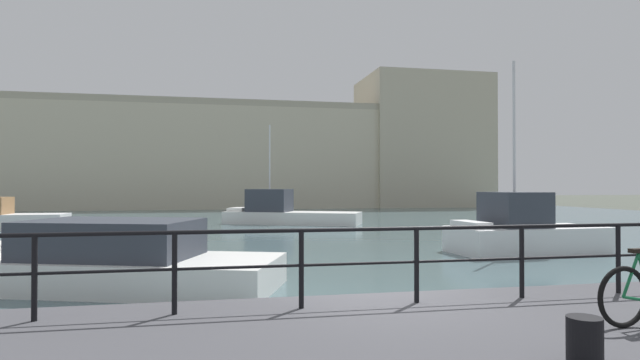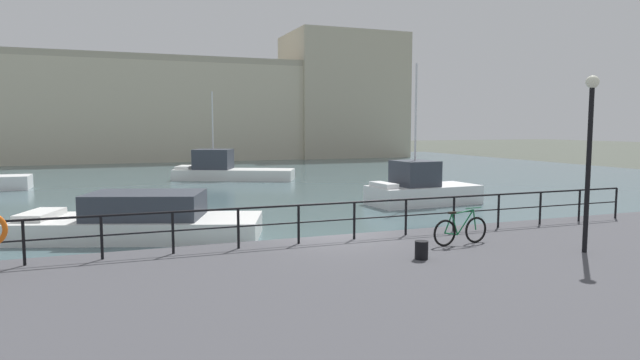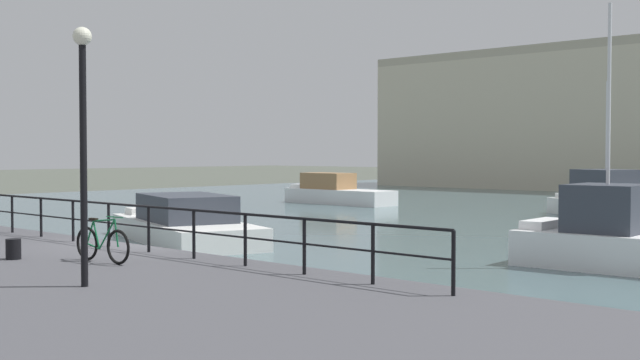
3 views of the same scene
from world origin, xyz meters
The scene contains 11 objects.
ground_plane centered at (0.00, 0.00, 0.00)m, with size 240.00×240.00×0.00m, color #4C5147.
water_basin centered at (0.00, 30.20, 0.01)m, with size 80.00×60.00×0.01m, color #476066.
quay_promenade centered at (0.00, -6.50, 0.42)m, with size 56.00×13.00×0.84m, color #47474C.
harbor_building centered at (6.24, 52.71, 6.23)m, with size 60.05×11.06×15.89m.
moored_small_launch centered at (-5.13, 5.74, 0.65)m, with size 8.95×5.60×1.66m.
moored_harbor_tender centered at (1.99, 26.15, 0.79)m, with size 9.14×6.11×6.58m.
moored_green_narrowboat centered at (8.75, 9.60, 0.81)m, with size 5.79×2.88×7.13m.
quay_railing centered at (-0.52, -0.75, 1.58)m, with size 21.58×0.07×1.08m.
parked_bicycle centered at (2.69, -2.42, 1.23)m, with size 1.77×0.19×0.98m.
mooring_bollard centered at (0.86, -3.45, 1.06)m, with size 0.32×0.32×0.44m, color black.
quay_lamp_post centered at (5.11, -4.28, 3.68)m, with size 0.32×0.32×4.42m.
Camera 2 is at (-6.00, -14.63, 4.02)m, focal length 30.73 mm.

